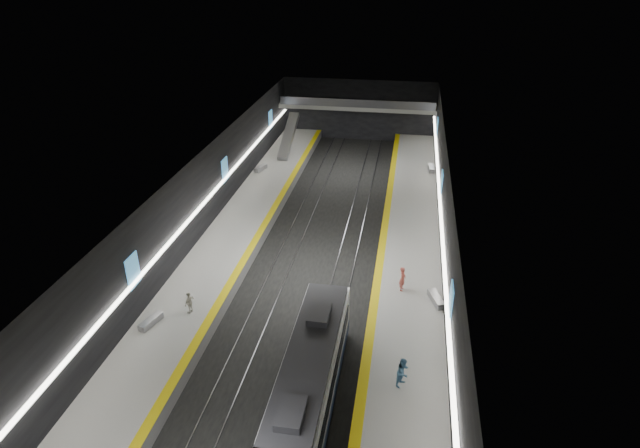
% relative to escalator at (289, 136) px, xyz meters
% --- Properties ---
extents(ground, '(70.00, 70.00, 0.00)m').
position_rel_escalator_xyz_m(ground, '(7.50, -26.00, -2.90)').
color(ground, black).
rests_on(ground, ground).
extents(ceiling, '(20.00, 70.00, 0.04)m').
position_rel_escalator_xyz_m(ceiling, '(7.50, -26.00, 5.10)').
color(ceiling, beige).
rests_on(ceiling, wall_left).
extents(wall_left, '(0.04, 70.00, 8.00)m').
position_rel_escalator_xyz_m(wall_left, '(-2.50, -26.00, 1.10)').
color(wall_left, black).
rests_on(wall_left, ground).
extents(wall_right, '(0.04, 70.00, 8.00)m').
position_rel_escalator_xyz_m(wall_right, '(17.50, -26.00, 1.10)').
color(wall_right, black).
rests_on(wall_right, ground).
extents(wall_back, '(20.00, 0.04, 8.00)m').
position_rel_escalator_xyz_m(wall_back, '(7.50, 9.00, 1.10)').
color(wall_back, black).
rests_on(wall_back, ground).
extents(platform_left, '(5.00, 70.00, 1.00)m').
position_rel_escalator_xyz_m(platform_left, '(0.00, -26.00, -2.40)').
color(platform_left, slate).
rests_on(platform_left, ground).
extents(tile_surface_left, '(5.00, 70.00, 0.02)m').
position_rel_escalator_xyz_m(tile_surface_left, '(0.00, -26.00, -1.89)').
color(tile_surface_left, '#A5A4A0').
rests_on(tile_surface_left, platform_left).
extents(tactile_strip_left, '(0.60, 70.00, 0.02)m').
position_rel_escalator_xyz_m(tactile_strip_left, '(2.20, -26.00, -1.88)').
color(tactile_strip_left, yellow).
rests_on(tactile_strip_left, platform_left).
extents(platform_right, '(5.00, 70.00, 1.00)m').
position_rel_escalator_xyz_m(platform_right, '(15.00, -26.00, -2.40)').
color(platform_right, slate).
rests_on(platform_right, ground).
extents(tile_surface_right, '(5.00, 70.00, 0.02)m').
position_rel_escalator_xyz_m(tile_surface_right, '(15.00, -26.00, -1.89)').
color(tile_surface_right, '#A5A4A0').
rests_on(tile_surface_right, platform_right).
extents(tactile_strip_right, '(0.60, 70.00, 0.02)m').
position_rel_escalator_xyz_m(tactile_strip_right, '(12.80, -26.00, -1.88)').
color(tactile_strip_right, yellow).
rests_on(tactile_strip_right, platform_right).
extents(rails, '(6.52, 70.00, 0.12)m').
position_rel_escalator_xyz_m(rails, '(7.50, -26.00, -2.84)').
color(rails, gray).
rests_on(rails, ground).
extents(ad_posters, '(19.94, 53.50, 2.20)m').
position_rel_escalator_xyz_m(ad_posters, '(7.50, -25.00, 1.60)').
color(ad_posters, '#4493CD').
rests_on(ad_posters, wall_left).
extents(cove_light_left, '(0.25, 68.60, 0.12)m').
position_rel_escalator_xyz_m(cove_light_left, '(-2.30, -26.00, 0.90)').
color(cove_light_left, white).
rests_on(cove_light_left, wall_left).
extents(cove_light_right, '(0.25, 68.60, 0.12)m').
position_rel_escalator_xyz_m(cove_light_right, '(17.30, -26.00, 0.90)').
color(cove_light_right, white).
rests_on(cove_light_right, wall_right).
extents(mezzanine_bridge, '(20.00, 3.00, 1.50)m').
position_rel_escalator_xyz_m(mezzanine_bridge, '(7.50, 6.93, 2.14)').
color(mezzanine_bridge, gray).
rests_on(mezzanine_bridge, wall_left).
extents(escalator, '(1.20, 7.50, 3.92)m').
position_rel_escalator_xyz_m(escalator, '(0.00, 0.00, 0.00)').
color(escalator, '#99999E').
rests_on(escalator, platform_left).
extents(bench_left_near, '(1.02, 1.93, 0.45)m').
position_rel_escalator_xyz_m(bench_left_near, '(-1.34, -34.77, -1.67)').
color(bench_left_near, '#99999E').
rests_on(bench_left_near, platform_left).
extents(bench_left_far, '(1.05, 2.05, 0.48)m').
position_rel_escalator_xyz_m(bench_left_far, '(-1.65, -6.87, -1.66)').
color(bench_left_far, '#99999E').
rests_on(bench_left_far, platform_left).
extents(bench_right_near, '(1.25, 2.12, 0.50)m').
position_rel_escalator_xyz_m(bench_right_near, '(17.00, -29.11, -1.65)').
color(bench_right_near, '#99999E').
rests_on(bench_right_near, platform_right).
extents(bench_right_far, '(0.73, 2.06, 0.49)m').
position_rel_escalator_xyz_m(bench_right_far, '(17.00, -3.70, -1.65)').
color(bench_right_far, '#99999E').
rests_on(bench_right_far, platform_right).
extents(passenger_right_a, '(0.51, 0.71, 1.85)m').
position_rel_escalator_xyz_m(passenger_right_a, '(14.61, -27.97, -0.98)').
color(passenger_right_a, '#CB584B').
rests_on(passenger_right_a, platform_right).
extents(passenger_right_b, '(1.03, 1.10, 1.80)m').
position_rel_escalator_xyz_m(passenger_right_b, '(14.97, -37.48, -1.00)').
color(passenger_right_b, teal).
rests_on(passenger_right_b, platform_right).
extents(passenger_left_a, '(0.59, 0.99, 1.59)m').
position_rel_escalator_xyz_m(passenger_left_a, '(0.71, -33.10, -1.11)').
color(passenger_left_a, silver).
rests_on(passenger_left_a, platform_left).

